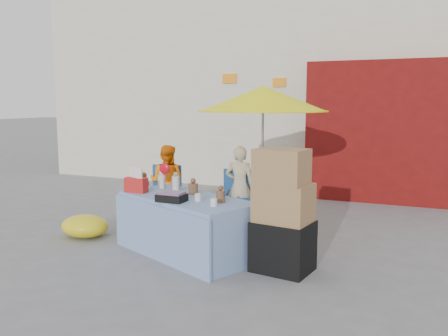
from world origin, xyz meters
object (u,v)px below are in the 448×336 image
at_px(market_table, 186,225).
at_px(vendor_beige, 240,186).
at_px(vendor_orange, 167,182).
at_px(chair_right, 236,211).
at_px(box_stack, 283,215).
at_px(chair_left, 163,204).
at_px(umbrella, 263,99).

relative_size(market_table, vendor_beige, 1.69).
bearing_deg(market_table, vendor_orange, 151.13).
bearing_deg(chair_right, box_stack, -61.46).
height_order(chair_left, box_stack, box_stack).
bearing_deg(chair_right, chair_left, 171.13).
xyz_separation_m(vendor_beige, umbrella, (0.30, 0.15, 1.29)).
relative_size(umbrella, box_stack, 1.54).
bearing_deg(vendor_orange, box_stack, 136.98).
relative_size(chair_right, vendor_beige, 0.70).
bearing_deg(chair_left, market_table, -59.29).
xyz_separation_m(chair_left, box_stack, (2.38, -1.48, 0.37)).
xyz_separation_m(umbrella, box_stack, (0.83, -1.76, -1.27)).
bearing_deg(chair_left, vendor_beige, -2.74).
bearing_deg(umbrella, vendor_orange, -174.47).
distance_m(market_table, umbrella, 2.28).
distance_m(chair_left, vendor_orange, 0.36).
xyz_separation_m(market_table, umbrella, (0.43, 1.64, 1.53)).
height_order(vendor_orange, box_stack, box_stack).
relative_size(chair_left, vendor_beige, 0.70).
xyz_separation_m(chair_right, umbrella, (0.30, 0.28, 1.64)).
distance_m(market_table, chair_left, 1.77).
bearing_deg(chair_left, vendor_orange, 80.10).
relative_size(chair_right, vendor_orange, 0.72).
bearing_deg(market_table, chair_left, 153.82).
bearing_deg(umbrella, chair_right, -136.76).
bearing_deg(vendor_beige, vendor_orange, -8.87).
relative_size(market_table, chair_left, 2.40).
xyz_separation_m(chair_left, vendor_orange, (0.00, 0.13, 0.33)).
bearing_deg(chair_right, vendor_orange, 164.98).
bearing_deg(vendor_beige, umbrella, -162.30).
height_order(umbrella, box_stack, umbrella).
height_order(market_table, vendor_beige, vendor_beige).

